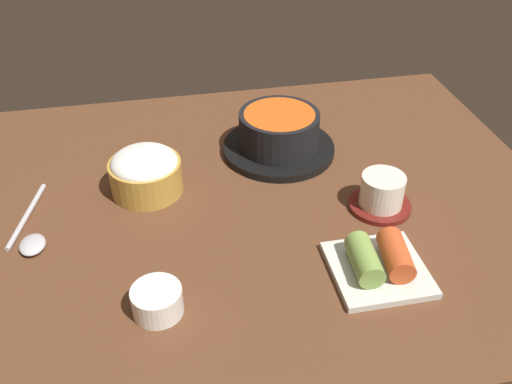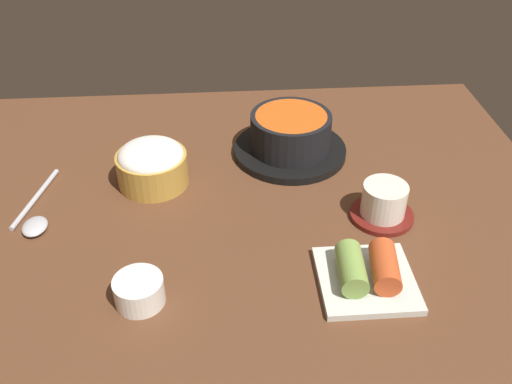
% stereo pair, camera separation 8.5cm
% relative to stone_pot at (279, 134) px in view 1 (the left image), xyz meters
% --- Properties ---
extents(dining_table, '(1.00, 0.76, 0.02)m').
position_rel_stone_pot_xyz_m(dining_table, '(-0.09, -0.13, -0.05)').
color(dining_table, '#56331E').
rests_on(dining_table, ground).
extents(stone_pot, '(0.20, 0.20, 0.08)m').
position_rel_stone_pot_xyz_m(stone_pot, '(0.00, 0.00, 0.00)').
color(stone_pot, black).
rests_on(stone_pot, dining_table).
extents(rice_bowl, '(0.11, 0.11, 0.07)m').
position_rel_stone_pot_xyz_m(rice_bowl, '(-0.23, -0.07, 0.00)').
color(rice_bowl, '#B78C38').
rests_on(rice_bowl, dining_table).
extents(tea_cup_with_saucer, '(0.10, 0.10, 0.06)m').
position_rel_stone_pot_xyz_m(tea_cup_with_saucer, '(0.12, -0.19, -0.01)').
color(tea_cup_with_saucer, maroon).
rests_on(tea_cup_with_saucer, dining_table).
extents(kimchi_plate, '(0.12, 0.12, 0.05)m').
position_rel_stone_pot_xyz_m(kimchi_plate, '(0.06, -0.32, -0.02)').
color(kimchi_plate, silver).
rests_on(kimchi_plate, dining_table).
extents(side_bowl_near, '(0.06, 0.06, 0.04)m').
position_rel_stone_pot_xyz_m(side_bowl_near, '(-0.23, -0.33, -0.02)').
color(side_bowl_near, white).
rests_on(side_bowl_near, dining_table).
extents(spoon, '(0.06, 0.17, 0.01)m').
position_rel_stone_pot_xyz_m(spoon, '(-0.40, -0.16, -0.03)').
color(spoon, '#B7B7BC').
rests_on(spoon, dining_table).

